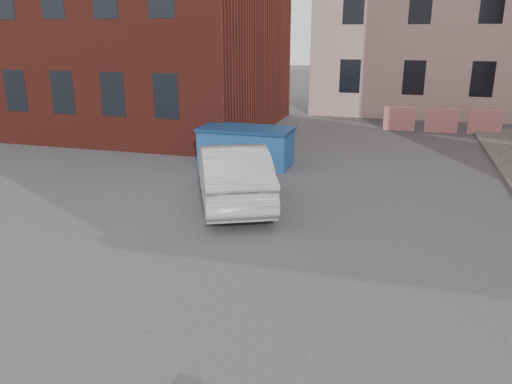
% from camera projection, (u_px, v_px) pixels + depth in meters
% --- Properties ---
extents(ground, '(120.00, 120.00, 0.00)m').
position_uv_depth(ground, '(231.00, 279.00, 8.48)').
color(ground, '#38383A').
rests_on(ground, ground).
extents(far_building, '(6.00, 6.00, 8.00)m').
position_uv_depth(far_building, '(51.00, 34.00, 32.72)').
color(far_building, maroon).
rests_on(far_building, ground).
extents(barriers, '(4.70, 0.18, 1.00)m').
position_uv_depth(barriers, '(441.00, 121.00, 20.94)').
color(barriers, red).
rests_on(barriers, ground).
extents(dumpster, '(2.90, 1.53, 1.21)m').
position_uv_depth(dumpster, '(246.00, 146.00, 15.64)').
color(dumpster, '#1F5296').
rests_on(dumpster, ground).
extents(silver_car, '(3.24, 4.64, 1.45)m').
position_uv_depth(silver_car, '(233.00, 173.00, 12.19)').
color(silver_car, '#AFB1B7').
rests_on(silver_car, ground).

